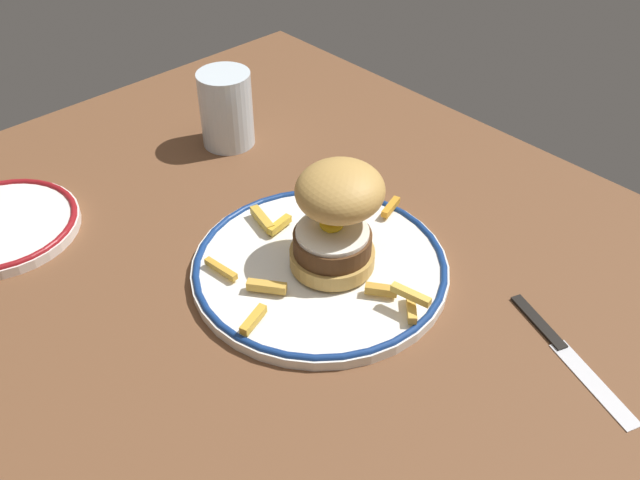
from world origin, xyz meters
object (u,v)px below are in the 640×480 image
water_glass (227,114)px  burger (337,215)px  knife (560,345)px  dinner_plate (320,266)px  side_plate (1,225)px

water_glass → burger: bearing=-14.2°
water_glass → knife: (53.17, 0.64, -4.27)cm
dinner_plate → side_plate: same height
burger → knife: bearing=19.1°
burger → water_glass: (-29.59, 7.51, -2.90)cm
burger → water_glass: 30.66cm
dinner_plate → water_glass: (-28.89, 9.24, 3.69)cm
side_plate → water_glass: bearing=85.9°
side_plate → knife: side_plate is taller
dinner_plate → knife: bearing=22.1°
side_plate → knife: bearing=30.6°
burger → water_glass: bearing=165.8°
burger → knife: size_ratio=0.70×
dinner_plate → water_glass: size_ratio=2.69×
burger → water_glass: size_ratio=1.15×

